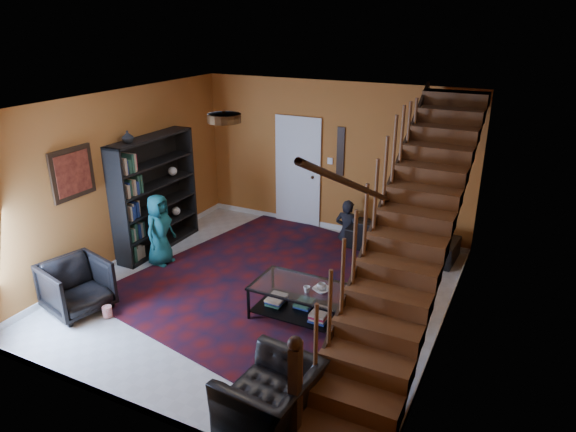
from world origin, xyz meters
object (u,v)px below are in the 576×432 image
at_px(sofa, 402,238).
at_px(armchair_right, 271,397).
at_px(coffee_table, 301,300).
at_px(armchair_left, 77,287).
at_px(bookshelf, 156,196).

xyz_separation_m(sofa, armchair_right, (-0.14, -4.55, 0.04)).
height_order(sofa, coffee_table, sofa).
bearing_deg(armchair_left, bookshelf, 23.84).
bearing_deg(armchair_right, bookshelf, -121.79).
distance_m(sofa, armchair_right, 4.55).
bearing_deg(coffee_table, armchair_left, -157.65).
height_order(armchair_left, coffee_table, armchair_left).
relative_size(bookshelf, armchair_right, 2.07).
height_order(sofa, armchair_right, armchair_right).
bearing_deg(bookshelf, armchair_right, -37.12).
height_order(bookshelf, armchair_left, bookshelf).
distance_m(armchair_left, armchair_right, 3.48).
relative_size(armchair_left, armchair_right, 0.84).
bearing_deg(bookshelf, coffee_table, -16.92).
distance_m(armchair_left, coffee_table, 3.11).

